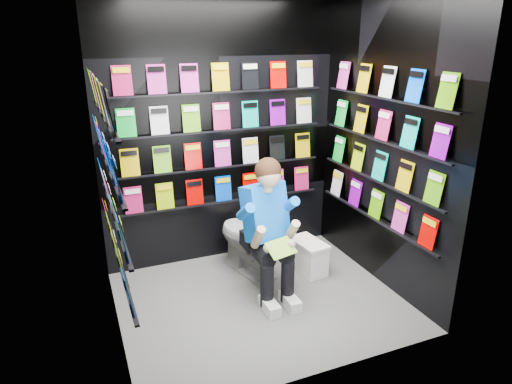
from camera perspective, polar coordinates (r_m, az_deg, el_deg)
name	(u,v)px	position (r m, az deg, el deg)	size (l,w,h in m)	color
floor	(260,301)	(4.17, 0.50, -13.43)	(2.40, 2.40, 0.00)	#585855
wall_back	(221,135)	(4.55, -4.40, 7.13)	(2.40, 0.04, 2.60)	black
wall_front	(325,200)	(2.78, 8.61, -0.96)	(2.40, 0.04, 2.60)	black
wall_left	(103,177)	(3.37, -18.58, 1.83)	(0.04, 2.00, 2.60)	black
wall_right	(384,146)	(4.24, 15.76, 5.56)	(0.04, 2.00, 2.60)	black
comics_back	(222,135)	(4.52, -4.28, 7.12)	(2.10, 0.06, 1.37)	#CF0300
comics_left	(107,176)	(3.37, -18.09, 1.97)	(0.06, 1.70, 1.37)	#CF0300
comics_right	(382,146)	(4.22, 15.44, 5.59)	(0.06, 1.70, 1.37)	#CF0300
toilet	(249,237)	(4.48, -0.94, -5.61)	(0.42, 0.75, 0.73)	white
longbox	(308,257)	(4.60, 6.54, -8.13)	(0.22, 0.39, 0.29)	white
longbox_lid	(309,243)	(4.52, 6.62, -6.31)	(0.23, 0.41, 0.03)	white
reader	(264,213)	(4.00, 1.03, -2.61)	(0.51, 0.74, 1.37)	blue
held_comic	(281,248)	(3.78, 3.14, -6.99)	(0.25, 0.01, 0.17)	#2E954F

